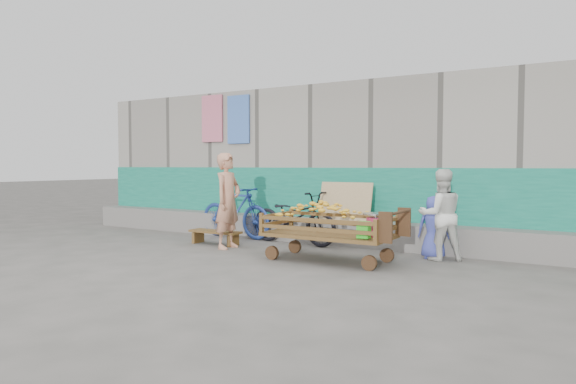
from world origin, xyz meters
The scene contains 9 objects.
ground centered at (0.00, 0.00, 0.00)m, with size 80.00×80.00×0.00m, color #4F4E48.
building_wall centered at (0.00, 4.05, 1.47)m, with size 12.00×3.50×3.00m.
banana_cart centered at (0.65, 0.78, 0.60)m, with size 2.09×0.95×0.89m.
bench centered at (-1.81, 1.17, 0.19)m, with size 1.02×0.31×0.26m.
vendor_man centered at (-1.34, 0.95, 0.83)m, with size 0.61×0.40×1.66m, color tan.
woman centered at (2.12, 1.72, 0.69)m, with size 0.68×0.53×1.39m, color white.
child centered at (1.99, 1.79, 0.49)m, with size 0.48×0.31×0.98m, color #414BB0.
bicycle_dark centered at (-0.61, 1.95, 0.49)m, with size 0.65×1.85×0.97m, color black.
bicycle_blue centered at (-2.02, 2.05, 0.53)m, with size 0.50×1.75×1.05m, color navy.
Camera 1 is at (4.12, -6.12, 1.45)m, focal length 32.00 mm.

